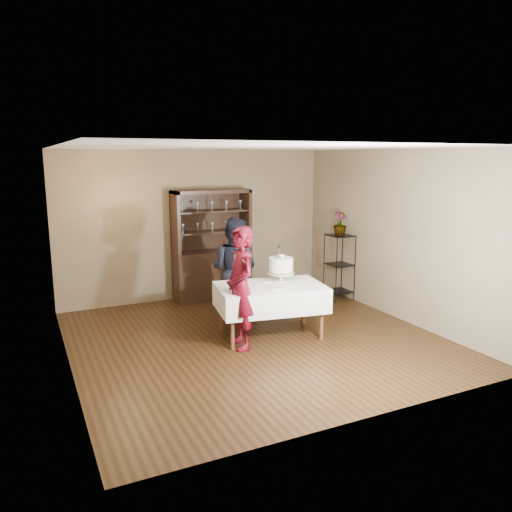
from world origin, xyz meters
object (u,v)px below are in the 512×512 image
at_px(china_hutch, 212,263).
at_px(cake, 281,266).
at_px(cake_table, 270,297).
at_px(woman, 241,288).
at_px(potted_plant, 340,224).
at_px(plant_etagere, 339,264).
at_px(man, 234,269).

bearing_deg(china_hutch, cake, -81.22).
xyz_separation_m(cake_table, woman, (-0.57, -0.22, 0.26)).
distance_m(woman, cake, 0.93).
bearing_deg(woman, potted_plant, 121.20).
relative_size(china_hutch, cake_table, 1.20).
distance_m(plant_etagere, cake, 2.06).
bearing_deg(potted_plant, plant_etagere, -70.81).
bearing_deg(man, china_hutch, -47.51).
relative_size(china_hutch, man, 1.21).
bearing_deg(man, potted_plant, -125.14).
height_order(woman, potted_plant, woman).
bearing_deg(cake_table, plant_etagere, 30.34).
xyz_separation_m(china_hutch, plant_etagere, (2.08, -1.05, -0.01)).
height_order(cake_table, woman, woman).
bearing_deg(man, cake, 168.00).
bearing_deg(plant_etagere, potted_plant, 109.19).
bearing_deg(plant_etagere, man, -173.11).
xyz_separation_m(man, potted_plant, (2.20, 0.28, 0.57)).
bearing_deg(cake, china_hutch, 98.78).
height_order(woman, man, woman).
xyz_separation_m(plant_etagere, man, (-2.20, -0.27, 0.17)).
distance_m(china_hutch, woman, 2.51).
bearing_deg(cake_table, man, 100.93).
relative_size(china_hutch, potted_plant, 4.76).
relative_size(woman, man, 1.01).
xyz_separation_m(china_hutch, cake, (0.32, -2.07, 0.32)).
height_order(plant_etagere, cake_table, plant_etagere).
bearing_deg(woman, cake_table, 113.70).
relative_size(china_hutch, plant_etagere, 1.67).
height_order(plant_etagere, man, man).
distance_m(woman, man, 1.20).
bearing_deg(cake, plant_etagere, 29.93).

